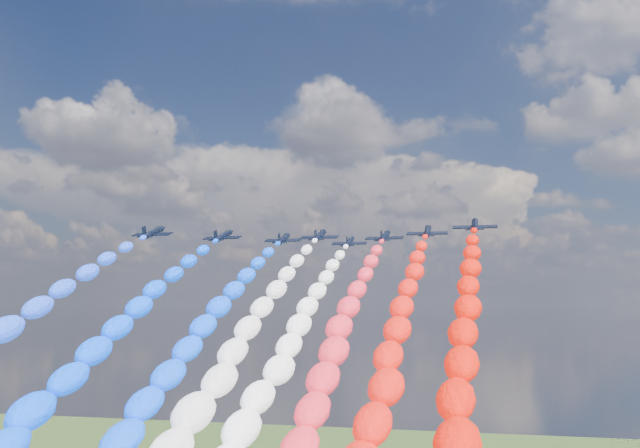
% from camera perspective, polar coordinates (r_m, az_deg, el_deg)
% --- Properties ---
extents(jet_0, '(8.62, 11.69, 5.86)m').
position_cam_1_polar(jet_0, '(162.81, -12.60, -0.65)').
color(jet_0, black).
extents(jet_1, '(9.01, 11.98, 5.86)m').
position_cam_1_polar(jet_1, '(168.42, -7.40, -0.92)').
color(jet_1, black).
extents(trail_1, '(5.71, 96.63, 48.55)m').
position_cam_1_polar(trail_1, '(122.71, -16.15, -9.51)').
color(trail_1, '#0644FF').
extents(jet_2, '(8.96, 11.94, 5.86)m').
position_cam_1_polar(jet_2, '(173.96, -2.80, -1.13)').
color(jet_2, black).
extents(trail_2, '(5.71, 96.63, 48.55)m').
position_cam_1_polar(trail_2, '(126.41, -9.46, -9.56)').
color(trail_2, '#0945FD').
extents(jet_3, '(8.64, 11.71, 5.86)m').
position_cam_1_polar(jet_3, '(165.68, -0.02, -0.89)').
color(jet_3, black).
extents(trail_3, '(5.71, 96.63, 48.55)m').
position_cam_1_polar(trail_3, '(117.27, -5.98, -9.88)').
color(trail_3, white).
extents(jet_4, '(9.01, 11.98, 5.86)m').
position_cam_1_polar(jet_4, '(182.38, 2.27, -1.37)').
color(jet_4, black).
extents(trail_4, '(5.71, 96.63, 48.55)m').
position_cam_1_polar(trail_4, '(133.33, -2.07, -9.46)').
color(trail_4, white).
extents(jet_5, '(8.78, 11.81, 5.86)m').
position_cam_1_polar(jet_5, '(168.24, 4.96, -0.95)').
color(jet_5, black).
extents(trail_5, '(5.71, 96.63, 48.55)m').
position_cam_1_polar(trail_5, '(118.61, 1.26, -9.87)').
color(trail_5, red).
extents(jet_6, '(8.83, 11.84, 5.86)m').
position_cam_1_polar(jet_6, '(158.12, 8.19, -0.57)').
color(jet_6, black).
extents(trail_6, '(5.71, 96.63, 48.55)m').
position_cam_1_polar(trail_6, '(107.97, 5.68, -10.21)').
color(trail_6, red).
extents(jet_7, '(8.79, 11.82, 5.86)m').
position_cam_1_polar(jet_7, '(146.69, 11.72, -0.08)').
color(jet_7, black).
extents(trail_7, '(5.71, 96.63, 48.55)m').
position_cam_1_polar(trail_7, '(96.22, 10.86, -10.64)').
color(trail_7, red).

